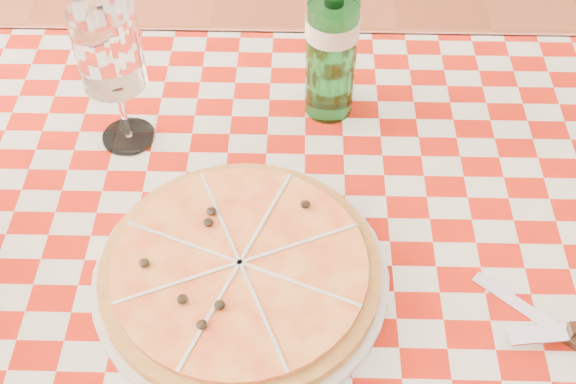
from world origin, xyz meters
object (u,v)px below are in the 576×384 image
Objects in this scene: water_bottle at (332,35)px; wine_glass at (116,80)px; dining_table at (302,308)px; pizza_plate at (240,269)px.

wine_glass is (-0.27, -0.07, -0.02)m from water_bottle.
dining_table is 0.38m from wine_glass.
pizza_plate is 1.65× the size of wine_glass.
pizza_plate is 0.33m from water_bottle.
water_bottle is at bearing 83.24° from dining_table.
water_bottle reaches higher than dining_table.
pizza_plate is (-0.07, -0.02, 0.12)m from dining_table.
dining_table is at bearing 18.91° from pizza_plate.
pizza_plate is 0.30m from wine_glass.
dining_table is at bearing -96.76° from water_bottle.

